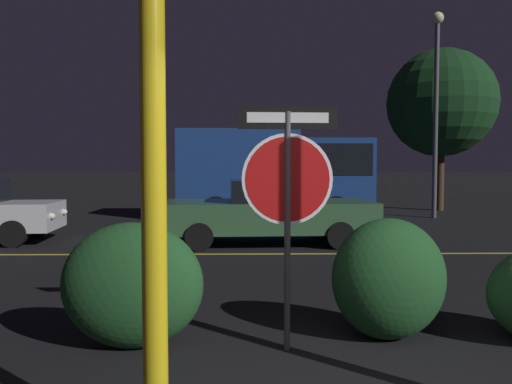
{
  "coord_description": "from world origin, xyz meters",
  "views": [
    {
      "loc": [
        -0.94,
        -3.06,
        1.81
      ],
      "look_at": [
        -0.83,
        3.6,
        1.45
      ],
      "focal_mm": 35.0,
      "sensor_mm": 36.0,
      "label": 1
    }
  ],
  "objects_px": {
    "hedge_bush_2": "(388,279)",
    "passing_car_2": "(268,211)",
    "yellow_pole_left": "(154,225)",
    "stop_sign": "(288,179)",
    "delivery_truck": "(278,170)",
    "hedge_bush_1": "(132,285)",
    "street_lamp": "(436,92)",
    "tree_0": "(441,103)"
  },
  "relations": [
    {
      "from": "stop_sign",
      "to": "passing_car_2",
      "type": "bearing_deg",
      "value": 86.55
    },
    {
      "from": "delivery_truck",
      "to": "passing_car_2",
      "type": "bearing_deg",
      "value": -6.06
    },
    {
      "from": "yellow_pole_left",
      "to": "passing_car_2",
      "type": "relative_size",
      "value": 0.58
    },
    {
      "from": "hedge_bush_1",
      "to": "hedge_bush_2",
      "type": "xyz_separation_m",
      "value": [
        2.6,
        0.22,
        0.01
      ]
    },
    {
      "from": "stop_sign",
      "to": "delivery_truck",
      "type": "xyz_separation_m",
      "value": [
        0.64,
        12.01,
        -0.02
      ]
    },
    {
      "from": "passing_car_2",
      "to": "street_lamp",
      "type": "bearing_deg",
      "value": -49.89
    },
    {
      "from": "yellow_pole_left",
      "to": "hedge_bush_1",
      "type": "height_order",
      "value": "yellow_pole_left"
    },
    {
      "from": "delivery_truck",
      "to": "tree_0",
      "type": "height_order",
      "value": "tree_0"
    },
    {
      "from": "passing_car_2",
      "to": "tree_0",
      "type": "relative_size",
      "value": 0.78
    },
    {
      "from": "yellow_pole_left",
      "to": "delivery_truck",
      "type": "distance_m",
      "value": 13.97
    },
    {
      "from": "hedge_bush_2",
      "to": "passing_car_2",
      "type": "bearing_deg",
      "value": 98.85
    },
    {
      "from": "yellow_pole_left",
      "to": "street_lamp",
      "type": "bearing_deg",
      "value": 63.68
    },
    {
      "from": "stop_sign",
      "to": "yellow_pole_left",
      "type": "bearing_deg",
      "value": -119.26
    },
    {
      "from": "hedge_bush_2",
      "to": "yellow_pole_left",
      "type": "bearing_deg",
      "value": -132.82
    },
    {
      "from": "street_lamp",
      "to": "delivery_truck",
      "type": "bearing_deg",
      "value": -177.61
    },
    {
      "from": "stop_sign",
      "to": "tree_0",
      "type": "relative_size",
      "value": 0.37
    },
    {
      "from": "hedge_bush_2",
      "to": "street_lamp",
      "type": "height_order",
      "value": "street_lamp"
    },
    {
      "from": "yellow_pole_left",
      "to": "tree_0",
      "type": "bearing_deg",
      "value": 64.0
    },
    {
      "from": "hedge_bush_1",
      "to": "street_lamp",
      "type": "relative_size",
      "value": 0.2
    },
    {
      "from": "tree_0",
      "to": "passing_car_2",
      "type": "bearing_deg",
      "value": -130.84
    },
    {
      "from": "street_lamp",
      "to": "tree_0",
      "type": "xyz_separation_m",
      "value": [
        1.29,
        2.85,
        -0.02
      ]
    },
    {
      "from": "yellow_pole_left",
      "to": "passing_car_2",
      "type": "height_order",
      "value": "yellow_pole_left"
    },
    {
      "from": "delivery_truck",
      "to": "tree_0",
      "type": "bearing_deg",
      "value": 114.61
    },
    {
      "from": "delivery_truck",
      "to": "tree_0",
      "type": "relative_size",
      "value": 0.99
    },
    {
      "from": "stop_sign",
      "to": "hedge_bush_1",
      "type": "height_order",
      "value": "stop_sign"
    },
    {
      "from": "stop_sign",
      "to": "hedge_bush_1",
      "type": "xyz_separation_m",
      "value": [
        -1.52,
        0.08,
        -1.05
      ]
    },
    {
      "from": "passing_car_2",
      "to": "street_lamp",
      "type": "xyz_separation_m",
      "value": [
        5.96,
        5.54,
        3.56
      ]
    },
    {
      "from": "yellow_pole_left",
      "to": "hedge_bush_2",
      "type": "height_order",
      "value": "yellow_pole_left"
    },
    {
      "from": "delivery_truck",
      "to": "hedge_bush_1",
      "type": "bearing_deg",
      "value": -10.33
    },
    {
      "from": "yellow_pole_left",
      "to": "delivery_truck",
      "type": "height_order",
      "value": "delivery_truck"
    },
    {
      "from": "street_lamp",
      "to": "yellow_pole_left",
      "type": "bearing_deg",
      "value": -116.32
    },
    {
      "from": "hedge_bush_1",
      "to": "hedge_bush_2",
      "type": "distance_m",
      "value": 2.61
    },
    {
      "from": "yellow_pole_left",
      "to": "street_lamp",
      "type": "height_order",
      "value": "street_lamp"
    },
    {
      "from": "hedge_bush_1",
      "to": "delivery_truck",
      "type": "distance_m",
      "value": 12.17
    },
    {
      "from": "hedge_bush_2",
      "to": "delivery_truck",
      "type": "xyz_separation_m",
      "value": [
        -0.44,
        11.71,
        1.03
      ]
    },
    {
      "from": "delivery_truck",
      "to": "street_lamp",
      "type": "relative_size",
      "value": 0.91
    },
    {
      "from": "stop_sign",
      "to": "yellow_pole_left",
      "type": "xyz_separation_m",
      "value": [
        -0.93,
        -1.87,
        -0.22
      ]
    },
    {
      "from": "street_lamp",
      "to": "stop_sign",
      "type": "bearing_deg",
      "value": -116.29
    },
    {
      "from": "yellow_pole_left",
      "to": "tree_0",
      "type": "height_order",
      "value": "tree_0"
    },
    {
      "from": "stop_sign",
      "to": "delivery_truck",
      "type": "relative_size",
      "value": 0.37
    },
    {
      "from": "hedge_bush_2",
      "to": "hedge_bush_1",
      "type": "bearing_deg",
      "value": -175.23
    },
    {
      "from": "yellow_pole_left",
      "to": "hedge_bush_1",
      "type": "bearing_deg",
      "value": 106.73
    }
  ]
}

